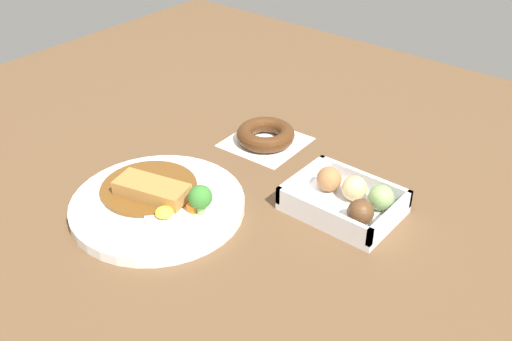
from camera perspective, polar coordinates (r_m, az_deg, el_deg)
ground_plane at (r=1.01m, az=-4.41°, el=-2.70°), size 1.60×1.60×0.00m
curry_plate at (r=0.98m, az=-9.38°, el=-3.04°), size 0.28×0.28×0.07m
donut_box at (r=0.98m, az=8.86°, el=-2.81°), size 0.18×0.13×0.05m
chocolate_ring_donut at (r=1.15m, az=0.94°, el=3.41°), size 0.15×0.15×0.03m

